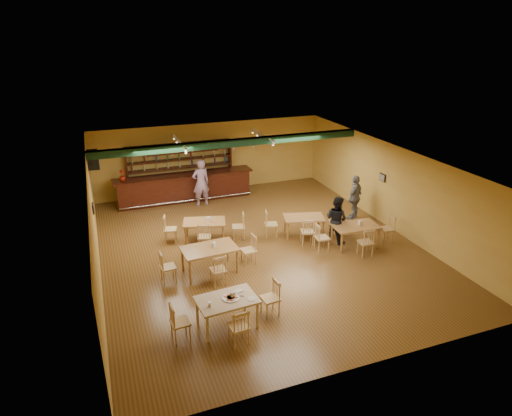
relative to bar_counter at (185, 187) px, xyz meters
name	(u,v)px	position (x,y,z in m)	size (l,w,h in m)	color
floor	(259,247)	(1.39, -5.15, -0.56)	(12.00, 12.00, 0.00)	brown
ceiling_beam	(232,143)	(1.39, -2.35, 2.31)	(10.00, 0.30, 0.25)	black
track_rail_left	(179,141)	(-0.41, -1.75, 2.38)	(0.05, 2.50, 0.05)	silver
track_rail_right	(262,135)	(2.79, -1.75, 2.38)	(0.05, 2.50, 0.05)	silver
ac_unit	(93,159)	(-3.41, -0.95, 1.79)	(0.34, 0.70, 0.48)	silver
picture_left	(93,208)	(-3.58, -4.15, 1.14)	(0.04, 0.34, 0.28)	black
picture_right	(383,177)	(6.36, -4.65, 1.14)	(0.04, 0.34, 0.28)	black
bar_counter	(185,187)	(0.00, 0.00, 0.00)	(5.75, 0.85, 1.13)	#33130A
back_bar_hutch	(181,170)	(0.00, 0.63, 0.57)	(4.45, 0.40, 2.28)	#33130A
poinsettia	(122,175)	(-2.42, 0.00, 0.79)	(0.25, 0.25, 0.44)	#B82811
dining_table_a	(205,231)	(-0.16, -4.02, -0.21)	(1.40, 0.84, 0.70)	#A4793A
dining_table_b	(304,226)	(3.16, -4.82, -0.22)	(1.37, 0.82, 0.69)	#A4793A
dining_table_c	(210,260)	(-0.54, -6.16, -0.17)	(1.59, 0.95, 0.80)	#A4793A
dining_table_d	(355,235)	(4.40, -6.14, -0.20)	(1.48, 0.89, 0.74)	#A4793A
near_table	(227,312)	(-0.81, -8.80, -0.18)	(1.42, 0.91, 0.76)	tan
pizza_tray	(231,298)	(-0.71, -8.80, 0.20)	(0.40, 0.40, 0.01)	silver
parmesan_shaker	(210,304)	(-1.27, -8.95, 0.25)	(0.07, 0.07, 0.11)	#EAE5C6
napkin_stack	(238,291)	(-0.46, -8.59, 0.21)	(0.20, 0.15, 0.03)	white
pizza_server	(236,295)	(-0.56, -8.75, 0.21)	(0.32, 0.09, 0.00)	silver
side_plate	(252,299)	(-0.25, -9.00, 0.20)	(0.22, 0.22, 0.01)	white
patron_bar	(201,183)	(0.52, -0.83, 0.40)	(0.70, 0.46, 1.93)	#9051B0
patron_right_a	(336,219)	(3.96, -5.62, 0.24)	(0.78, 0.61, 1.61)	black
patron_right_b	(355,197)	(5.60, -4.14, 0.29)	(1.00, 0.42, 1.71)	gray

